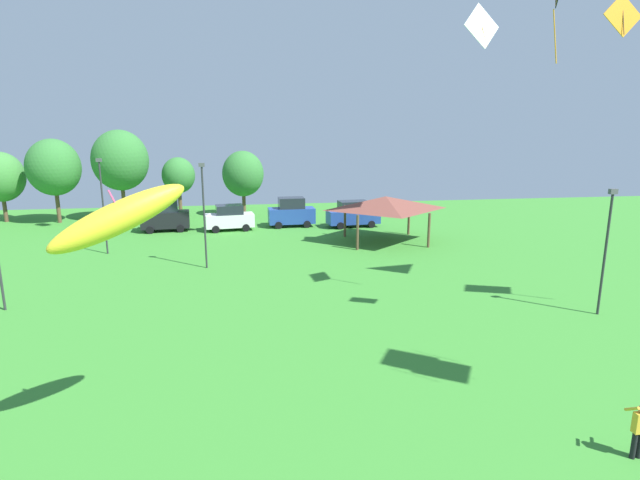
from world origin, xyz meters
The scene contains 17 objects.
person_standing_near_foreground centered at (8.34, 12.19, 0.90)m, with size 0.52×0.47×1.62m.
kite_flying_1 centered at (12.85, 32.71, 14.92)m, with size 2.74×0.97×2.80m.
kite_flying_4 centered at (11.67, 19.02, 12.72)m, with size 1.59×0.46×1.56m.
kite_flying_6 centered at (-5.15, 14.83, 6.55)m, with size 3.75×2.18×2.11m.
parked_car_leftmost centered at (-8.86, 45.68, 1.30)m, with size 4.17×2.31×2.69m.
parked_car_second_from_left centered at (-3.36, 45.18, 1.11)m, with size 4.33×2.37×2.23m.
parked_car_third_from_left centered at (2.14, 46.10, 1.28)m, with size 4.22×2.12×2.65m.
parked_car_rightmost_in_row centered at (7.65, 45.13, 1.16)m, with size 4.84×2.33×2.36m.
park_pavilion centered at (8.81, 38.81, 3.08)m, with size 7.06×6.03×3.60m.
light_post_0 centered at (14.69, 22.08, 3.43)m, with size 0.36×0.20×6.06m.
light_post_1 centered at (-4.53, 33.20, 3.74)m, with size 0.36×0.20×6.68m.
light_post_3 centered at (-11.80, 38.04, 3.77)m, with size 0.36×0.20×6.73m.
treeline_tree_0 centered at (-24.61, 52.47, 4.27)m, with size 4.25×4.25×6.62m.
treeline_tree_1 centered at (-19.43, 51.27, 5.19)m, with size 4.76×4.76×7.82m.
treeline_tree_2 centered at (-13.56, 51.63, 5.75)m, with size 5.19×5.19×8.62m.
treeline_tree_3 centered at (-8.42, 52.66, 4.16)m, with size 3.20×3.20×5.96m.
treeline_tree_4 centered at (-2.10, 52.23, 4.29)m, with size 4.11×4.11×6.56m.
Camera 1 is at (-1.93, 1.64, 8.79)m, focal length 28.00 mm.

